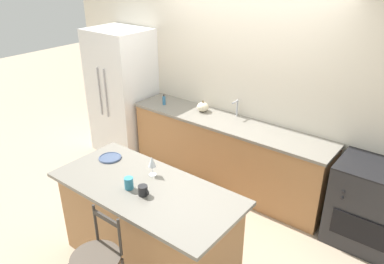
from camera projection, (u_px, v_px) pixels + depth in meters
name	position (u px, v px, depth m)	size (l,w,h in m)	color
ground_plane	(211.00, 194.00, 4.85)	(18.00, 18.00, 0.00)	tan
wall_back	(242.00, 82.00, 4.72)	(6.00, 0.07, 2.70)	beige
back_counter	(227.00, 153.00, 4.89)	(2.73, 0.62, 0.92)	#A87547
sink_faucet	(237.00, 106.00, 4.77)	(0.02, 0.13, 0.22)	#ADAFB5
kitchen_island	(148.00, 226.00, 3.59)	(1.82, 0.84, 0.90)	#A87547
refrigerator	(123.00, 92.00, 5.64)	(0.86, 0.75, 1.87)	white
oven_range	(369.00, 205.00, 3.88)	(0.74, 0.63, 0.92)	#28282B
dinner_plate	(110.00, 158.00, 3.86)	(0.23, 0.23, 0.02)	#425170
wine_glass	(152.00, 162.00, 3.52)	(0.08, 0.08, 0.20)	white
coffee_mug	(143.00, 190.00, 3.26)	(0.12, 0.09, 0.09)	#232326
tumbler_cup	(129.00, 183.00, 3.35)	(0.08, 0.08, 0.11)	teal
pumpkin_decoration	(203.00, 107.00, 4.96)	(0.16, 0.16, 0.15)	beige
soap_bottle	(164.00, 100.00, 5.18)	(0.04, 0.04, 0.15)	teal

